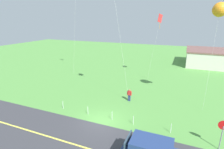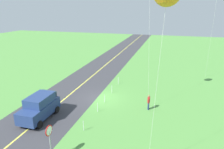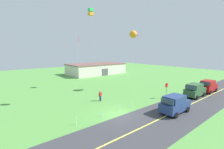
% 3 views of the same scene
% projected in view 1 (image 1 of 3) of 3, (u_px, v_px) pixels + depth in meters
% --- Properties ---
extents(ground_plane, '(120.00, 120.00, 0.10)m').
position_uv_depth(ground_plane, '(102.00, 122.00, 17.90)').
color(ground_plane, '#549342').
extents(asphalt_road, '(120.00, 7.00, 0.00)m').
position_uv_depth(asphalt_road, '(80.00, 146.00, 14.35)').
color(asphalt_road, '#38383D').
rests_on(asphalt_road, ground).
extents(road_centre_stripe, '(120.00, 0.16, 0.00)m').
position_uv_depth(road_centre_stripe, '(80.00, 146.00, 14.35)').
color(road_centre_stripe, '#E5E04C').
rests_on(road_centre_stripe, asphalt_road).
extents(stop_sign, '(0.76, 0.08, 2.56)m').
position_uv_depth(stop_sign, '(223.00, 130.00, 13.49)').
color(stop_sign, gray).
rests_on(stop_sign, ground).
extents(person_adult_near, '(0.58, 0.22, 1.60)m').
position_uv_depth(person_adult_near, '(129.00, 95.00, 22.10)').
color(person_adult_near, navy).
rests_on(person_adult_near, ground).
extents(kite_yellow_high, '(1.90, 1.40, 11.45)m').
position_uv_depth(kite_yellow_high, '(221.00, 10.00, 17.23)').
color(kite_yellow_high, silver).
rests_on(kite_yellow_high, ground).
extents(kite_green_far, '(1.63, 1.03, 10.71)m').
position_uv_depth(kite_green_far, '(160.00, 20.00, 27.55)').
color(kite_green_far, silver).
rests_on(kite_green_far, ground).
extents(fence_post_0, '(0.05, 0.05, 0.90)m').
position_uv_depth(fence_post_0, '(63.00, 105.00, 20.28)').
color(fence_post_0, silver).
rests_on(fence_post_0, ground).
extents(fence_post_1, '(0.05, 0.05, 0.90)m').
position_uv_depth(fence_post_1, '(88.00, 110.00, 19.09)').
color(fence_post_1, silver).
rests_on(fence_post_1, ground).
extents(fence_post_2, '(0.05, 0.05, 0.90)m').
position_uv_depth(fence_post_2, '(112.00, 116.00, 18.06)').
color(fence_post_2, silver).
rests_on(fence_post_2, ground).
extents(fence_post_3, '(0.05, 0.05, 0.90)m').
position_uv_depth(fence_post_3, '(133.00, 120.00, 17.24)').
color(fence_post_3, silver).
rests_on(fence_post_3, ground).
extents(fence_post_4, '(0.05, 0.05, 0.90)m').
position_uv_depth(fence_post_4, '(171.00, 128.00, 15.96)').
color(fence_post_4, silver).
rests_on(fence_post_4, ground).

